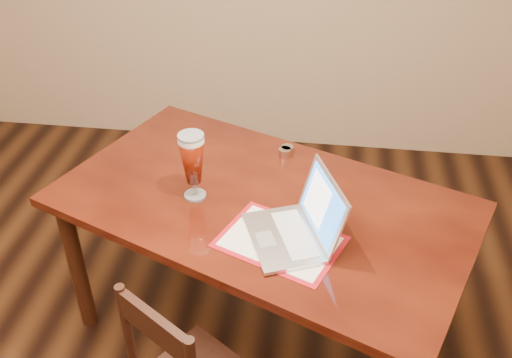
# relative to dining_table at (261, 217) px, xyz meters

# --- Properties ---
(room_shell) EXTENTS (4.51, 5.01, 2.71)m
(room_shell) POSITION_rel_dining_table_xyz_m (-0.40, -0.63, 1.02)
(room_shell) COLOR tan
(room_shell) RESTS_ON ground
(dining_table) EXTENTS (2.01, 1.60, 1.14)m
(dining_table) POSITION_rel_dining_table_xyz_m (0.00, 0.00, 0.00)
(dining_table) COLOR #52190A
(dining_table) RESTS_ON ground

